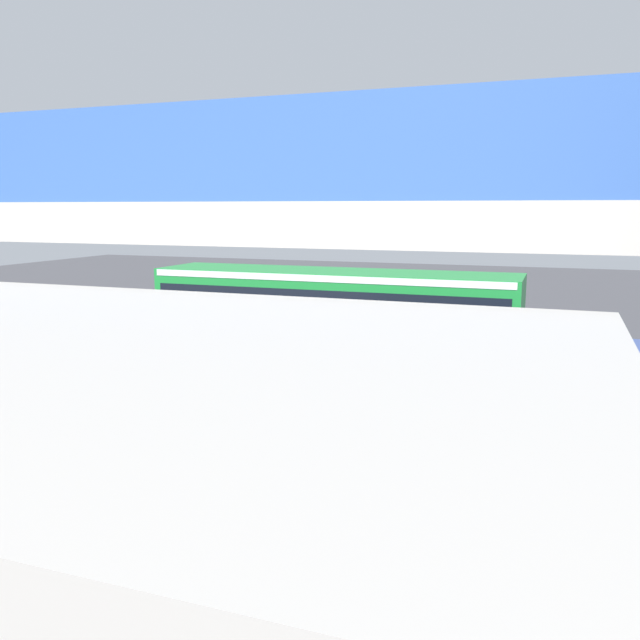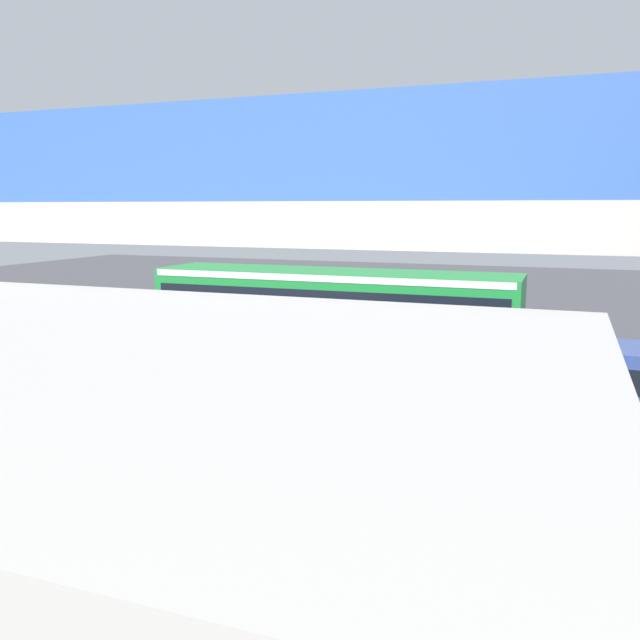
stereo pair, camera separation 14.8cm
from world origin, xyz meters
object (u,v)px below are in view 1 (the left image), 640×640
(city_bus, at_px, (333,310))
(parked_van, at_px, (625,384))
(pedestrian, at_px, (138,350))
(traffic_sign, at_px, (261,290))

(city_bus, xyz_separation_m, parked_van, (-8.21, 3.63, -0.70))
(city_bus, bearing_deg, pedestrian, 32.02)
(city_bus, height_order, traffic_sign, city_bus)
(parked_van, bearing_deg, traffic_sign, -31.07)
(pedestrian, bearing_deg, parked_van, 178.19)
(pedestrian, xyz_separation_m, traffic_sign, (-0.73, -7.17, 1.00))
(city_bus, distance_m, traffic_sign, 5.92)
(city_bus, height_order, pedestrian, city_bus)
(parked_van, xyz_separation_m, pedestrian, (13.33, -0.42, -0.30))
(city_bus, bearing_deg, traffic_sign, -42.09)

